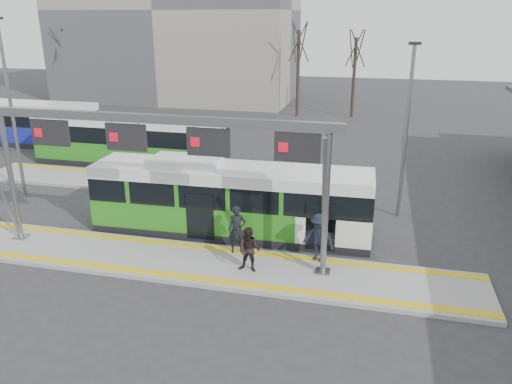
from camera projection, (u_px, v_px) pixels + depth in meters
ground at (171, 262)px, 18.17m from camera, size 120.00×120.00×0.00m
platform_main at (170, 260)px, 18.15m from camera, size 22.00×3.00×0.15m
platform_second at (160, 184)px, 26.36m from camera, size 20.00×3.00×0.15m
tactile_main at (170, 258)px, 18.12m from camera, size 22.00×2.65×0.02m
tactile_second at (168, 176)px, 27.39m from camera, size 20.00×0.35×0.02m
gantry at (157, 145)px, 17.05m from camera, size 13.00×1.68×5.20m
apartment_block at (176, 8)px, 51.19m from camera, size 24.50×12.50×18.40m
hero_bus at (230, 200)px, 20.22m from camera, size 11.30×2.71×3.09m
bg_bus_green at (131, 141)px, 29.67m from camera, size 11.63×2.56×2.90m
bg_bus_blue at (19, 123)px, 34.59m from camera, size 11.09×2.49×2.89m
passenger_a at (237, 230)px, 18.33m from camera, size 0.76×0.61×1.81m
passenger_b at (249, 250)px, 16.99m from camera, size 0.81×0.65×1.60m
passenger_c at (319, 238)px, 17.66m from camera, size 1.31×0.97×1.80m
tree_left at (299, 42)px, 42.69m from camera, size 1.40×1.40×8.33m
tree_mid at (356, 49)px, 42.37m from camera, size 1.40×1.40×7.67m
tree_far at (60, 45)px, 49.43m from camera, size 1.40×1.40×7.59m
lamp_west at (11, 107)px, 23.25m from camera, size 0.50×0.25×8.44m
lamp_east at (406, 128)px, 21.05m from camera, size 0.50×0.25×7.50m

